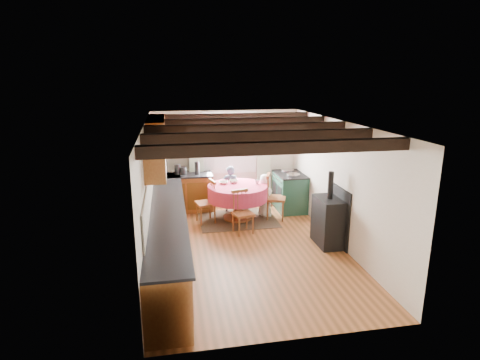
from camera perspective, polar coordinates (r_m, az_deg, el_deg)
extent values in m
cube|color=#AC6334|center=(7.64, 1.10, -9.90)|extent=(3.60, 5.50, 0.00)
cube|color=white|center=(6.98, 1.20, 8.29)|extent=(3.60, 5.50, 0.00)
cube|color=silver|center=(9.85, -2.05, 3.14)|extent=(3.60, 0.00, 2.40)
cube|color=silver|center=(4.72, 7.93, -10.32)|extent=(3.60, 0.00, 2.40)
cube|color=silver|center=(7.09, -13.26, -1.91)|extent=(0.00, 5.50, 2.40)
cube|color=silver|center=(7.77, 14.27, -0.52)|extent=(0.00, 5.50, 2.40)
cube|color=black|center=(5.07, 5.74, 4.71)|extent=(3.60, 0.16, 0.16)
cube|color=black|center=(6.03, 3.11, 6.36)|extent=(3.60, 0.16, 0.16)
cube|color=black|center=(6.99, 1.19, 7.56)|extent=(3.60, 0.16, 0.16)
cube|color=black|center=(7.97, -0.26, 8.45)|extent=(3.60, 0.16, 0.16)
cube|color=black|center=(8.95, -1.41, 9.15)|extent=(3.60, 0.16, 0.16)
cube|color=beige|center=(7.38, -13.00, -1.24)|extent=(0.02, 4.50, 0.55)
cube|color=beige|center=(9.74, -7.87, 2.87)|extent=(1.40, 0.02, 0.55)
cube|color=#9C632B|center=(7.33, -10.55, -7.50)|extent=(0.60, 5.30, 0.88)
cube|color=#9C632B|center=(9.65, -7.93, -1.90)|extent=(1.30, 0.60, 0.88)
cube|color=black|center=(7.17, -10.56, -4.09)|extent=(0.64, 5.30, 0.04)
cube|color=black|center=(9.51, -8.02, 0.72)|extent=(1.30, 0.64, 0.04)
cube|color=#9C632B|center=(8.10, -12.00, 5.66)|extent=(0.34, 1.80, 0.90)
cube|color=#9C632B|center=(6.63, -12.25, 3.22)|extent=(0.34, 0.90, 0.70)
cube|color=white|center=(9.78, -1.48, 5.44)|extent=(1.34, 0.03, 1.54)
cube|color=white|center=(9.78, -1.48, 5.44)|extent=(1.20, 0.01, 1.40)
cube|color=silver|center=(9.70, -6.35, 2.26)|extent=(0.35, 0.10, 2.10)
cube|color=silver|center=(9.96, 3.46, 2.66)|extent=(0.35, 0.10, 2.10)
cylinder|color=black|center=(9.62, -1.42, 8.89)|extent=(2.00, 0.03, 0.03)
cube|color=gold|center=(9.75, 8.72, 5.84)|extent=(0.04, 0.50, 0.60)
cylinder|color=silver|center=(9.94, 3.98, 6.14)|extent=(0.30, 0.02, 0.30)
cube|color=brown|center=(9.08, -0.35, -5.74)|extent=(1.75, 1.36, 0.01)
imported|color=#3E4A5E|center=(9.44, -1.42, -1.31)|extent=(0.46, 0.35, 1.14)
imported|color=white|center=(9.18, 3.66, -2.23)|extent=(0.34, 0.51, 1.01)
imported|color=silver|center=(8.98, -2.42, -0.37)|extent=(0.25, 0.25, 0.05)
imported|color=silver|center=(9.04, -0.94, -0.21)|extent=(0.22, 0.22, 0.07)
imported|color=silver|center=(8.96, 2.50, -0.26)|extent=(0.13, 0.13, 0.09)
cylinder|color=#262628|center=(9.49, -9.09, 1.55)|extent=(0.15, 0.15, 0.25)
cylinder|color=#262628|center=(9.48, -8.26, 1.35)|extent=(0.16, 0.16, 0.18)
cylinder|color=#262628|center=(9.41, -6.27, 1.72)|extent=(0.11, 0.11, 0.31)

